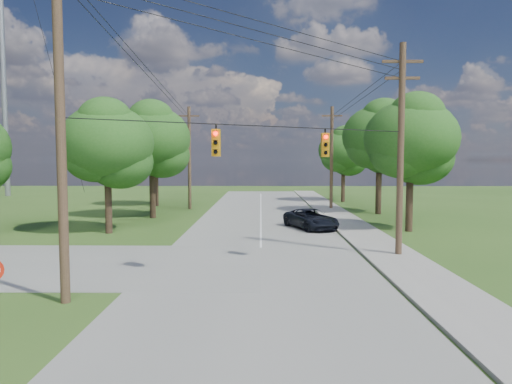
{
  "coord_description": "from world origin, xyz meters",
  "views": [
    {
      "loc": [
        2.0,
        -14.63,
        4.8
      ],
      "look_at": [
        1.79,
        5.0,
        3.43
      ],
      "focal_mm": 32.0,
      "sensor_mm": 36.0,
      "label": 1
    }
  ],
  "objects_px": {
    "pole_ne": "(401,147)",
    "pole_north_e": "(332,157)",
    "pole_north_w": "(189,157)",
    "pole_sw": "(60,117)",
    "car_main_north": "(311,219)"
  },
  "relations": [
    {
      "from": "pole_ne",
      "to": "pole_north_e",
      "type": "relative_size",
      "value": 1.05
    },
    {
      "from": "pole_north_w",
      "to": "pole_ne",
      "type": "bearing_deg",
      "value": -57.71
    },
    {
      "from": "pole_sw",
      "to": "pole_north_e",
      "type": "distance_m",
      "value": 32.55
    },
    {
      "from": "pole_ne",
      "to": "pole_north_e",
      "type": "distance_m",
      "value": 22.0
    },
    {
      "from": "pole_sw",
      "to": "pole_ne",
      "type": "relative_size",
      "value": 1.14
    },
    {
      "from": "car_main_north",
      "to": "pole_north_e",
      "type": "bearing_deg",
      "value": 52.45
    },
    {
      "from": "pole_ne",
      "to": "pole_north_e",
      "type": "height_order",
      "value": "pole_ne"
    },
    {
      "from": "pole_ne",
      "to": "car_main_north",
      "type": "bearing_deg",
      "value": 110.66
    },
    {
      "from": "pole_sw",
      "to": "car_main_north",
      "type": "relative_size",
      "value": 2.45
    },
    {
      "from": "pole_north_e",
      "to": "car_main_north",
      "type": "distance_m",
      "value": 14.13
    },
    {
      "from": "pole_sw",
      "to": "pole_north_e",
      "type": "bearing_deg",
      "value": 65.48
    },
    {
      "from": "pole_sw",
      "to": "pole_ne",
      "type": "bearing_deg",
      "value": 29.38
    },
    {
      "from": "pole_ne",
      "to": "car_main_north",
      "type": "height_order",
      "value": "pole_ne"
    },
    {
      "from": "pole_north_e",
      "to": "pole_sw",
      "type": "bearing_deg",
      "value": -114.52
    },
    {
      "from": "pole_sw",
      "to": "pole_ne",
      "type": "xyz_separation_m",
      "value": [
        13.5,
        7.6,
        -0.76
      ]
    }
  ]
}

